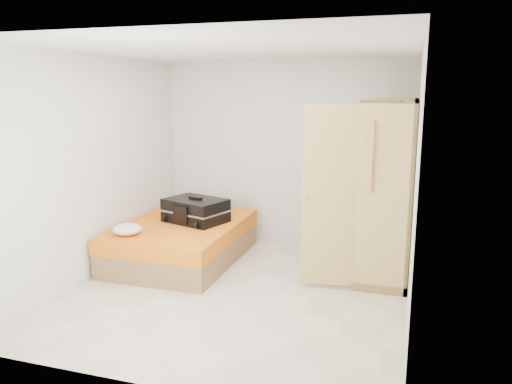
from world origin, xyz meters
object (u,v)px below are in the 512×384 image
(suitcase, at_px, (195,210))
(round_cushion, at_px, (127,229))
(wardrobe, at_px, (382,195))
(person, at_px, (340,197))
(bed, at_px, (183,241))

(suitcase, distance_m, round_cushion, 0.97)
(wardrobe, bearing_deg, round_cushion, -163.76)
(wardrobe, relative_size, person, 1.14)
(round_cushion, bearing_deg, person, 22.35)
(bed, distance_m, person, 2.12)
(wardrobe, height_order, round_cushion, wardrobe)
(wardrobe, relative_size, round_cushion, 6.09)
(wardrobe, bearing_deg, person, 165.15)
(wardrobe, distance_m, suitcase, 2.39)
(wardrobe, relative_size, suitcase, 2.31)
(round_cushion, bearing_deg, bed, 60.69)
(bed, bearing_deg, round_cushion, -119.31)
(bed, relative_size, wardrobe, 0.96)
(bed, distance_m, wardrobe, 2.61)
(wardrobe, distance_m, round_cushion, 3.04)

